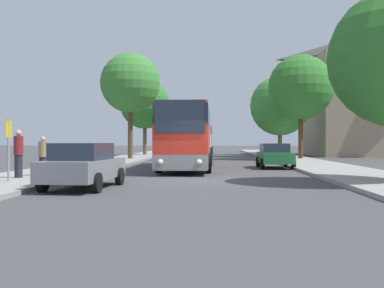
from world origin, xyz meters
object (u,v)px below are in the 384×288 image
bus_front (188,137)px  parked_car_left_curb (84,165)px  parked_car_right_near (275,155)px  bus_rear (201,140)px  pedestrian_walking_back (18,153)px  bus_middle (196,139)px  pedestrian_waiting_near (43,156)px  tree_left_near (130,83)px  tree_right_mid (280,106)px  bus_stop_sign (8,143)px  tree_right_far (301,87)px  tree_left_far (145,104)px

bus_front → parked_car_left_curb: 11.31m
parked_car_left_curb → parked_car_right_near: bearing=59.6°
bus_rear → pedestrian_walking_back: bearing=-100.1°
bus_middle → parked_car_right_near: bearing=-69.9°
parked_car_right_near → pedestrian_waiting_near: (-10.63, -8.27, 0.21)m
tree_left_near → tree_right_mid: tree_left_near is taller
bus_front → bus_rear: bus_front is taller
bus_rear → pedestrian_walking_back: size_ratio=5.82×
bus_front → parked_car_right_near: 5.24m
bus_middle → tree_right_mid: tree_right_mid is taller
pedestrian_waiting_near → tree_left_near: size_ratio=0.18×
bus_stop_sign → tree_right_far: tree_right_far is taller
tree_right_mid → tree_right_far: size_ratio=0.91×
pedestrian_walking_back → tree_right_far: bearing=149.0°
bus_rear → bus_stop_sign: 42.01m
bus_stop_sign → tree_right_mid: tree_right_mid is taller
pedestrian_waiting_near → tree_left_far: (-0.47, 30.27, 4.67)m
parked_car_left_curb → pedestrian_walking_back: size_ratio=2.29×
bus_rear → pedestrian_waiting_near: size_ratio=6.71×
parked_car_right_near → tree_left_far: bearing=-63.6°
bus_front → pedestrian_waiting_near: size_ratio=7.47×
bus_front → tree_left_near: 13.49m
pedestrian_walking_back → tree_right_mid: (14.17, 27.84, 4.01)m
parked_car_right_near → tree_left_near: size_ratio=0.45×
parked_car_right_near → pedestrian_walking_back: 14.58m
bus_rear → bus_stop_sign: bus_rear is taller
tree_left_far → tree_right_mid: bearing=-14.0°
pedestrian_walking_back → parked_car_left_curb: bearing=57.8°
parked_car_right_near → pedestrian_walking_back: pedestrian_walking_back is taller
bus_front → bus_stop_sign: (-5.81, -9.99, -0.30)m
bus_front → tree_right_far: bearing=55.2°
parked_car_left_curb → pedestrian_walking_back: (-3.30, 2.44, 0.32)m
bus_stop_sign → tree_right_mid: (13.85, 29.37, 3.58)m
bus_front → pedestrian_waiting_near: 9.29m
pedestrian_waiting_near → bus_middle: bearing=-102.4°
pedestrian_waiting_near → tree_right_far: bearing=-125.4°
parked_car_right_near → bus_stop_sign: size_ratio=1.78×
bus_middle → tree_left_near: tree_left_near is taller
pedestrian_walking_back → tree_left_near: size_ratio=0.21×
pedestrian_waiting_near → tree_right_mid: 30.31m
bus_middle → tree_right_mid: size_ratio=1.50×
bus_rear → pedestrian_waiting_near: (-5.40, -39.02, -0.84)m
parked_car_right_near → bus_stop_sign: (-10.87, -10.88, 0.77)m
parked_car_left_curb → bus_rear: bearing=89.8°
parked_car_left_curb → pedestrian_waiting_near: size_ratio=2.64×
tree_right_far → bus_stop_sign: bearing=-122.9°
parked_car_left_curb → pedestrian_waiting_near: (-2.75, 3.52, 0.18)m
tree_left_near → parked_car_right_near: bearing=-45.0°
parked_car_left_curb → tree_left_far: 34.29m
tree_left_near → tree_right_far: size_ratio=1.00×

